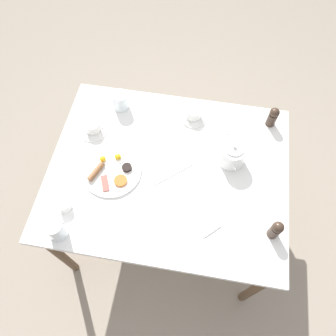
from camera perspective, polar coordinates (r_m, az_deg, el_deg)
The scene contains 15 objects.
ground_plane at distance 2.23m, azimuth 0.00°, elevation -9.05°, with size 8.00×8.00×0.00m, color gray.
table at distance 1.62m, azimuth 0.00°, elevation -1.47°, with size 0.91×1.14×0.72m.
breakfast_plate at distance 1.57m, azimuth -9.80°, elevation -0.42°, with size 0.28×0.28×0.04m.
teapot_near at distance 1.57m, azimuth 11.13°, elevation 2.38°, with size 0.22×0.12×0.14m.
teacup_with_saucer_left at distance 1.71m, azimuth -12.97°, elevation 6.92°, with size 0.15×0.15×0.06m.
teacup_with_saucer_right at distance 1.72m, azimuth 4.41°, elevation 9.34°, with size 0.15×0.15×0.06m.
water_glass_tall at distance 1.47m, azimuth -18.97°, elevation -10.07°, with size 0.08×0.08×0.11m.
water_glass_short at distance 1.75m, azimuth -8.31°, elevation 11.50°, with size 0.08×0.08×0.10m.
creamer_jug at distance 1.53m, azimuth -17.61°, elevation -6.26°, with size 0.08×0.06×0.05m.
pepper_grinder at distance 1.74m, azimuth 17.79°, elevation 8.52°, with size 0.05×0.05×0.12m.
salt_grinder at distance 1.46m, azimuth 18.28°, elevation -10.16°, with size 0.05×0.05×0.12m.
napkin_folded at distance 1.47m, azimuth 5.80°, elevation -8.37°, with size 0.19×0.19×0.01m.
fork_by_plate at distance 1.72m, azimuth -2.37°, elevation 8.20°, with size 0.15×0.13×0.00m.
knife_by_plate at distance 1.55m, azimuth 0.87°, elevation -1.07°, with size 0.15×0.17×0.00m.
spoon_for_tea at distance 1.74m, azimuth 10.89°, elevation 7.89°, with size 0.16×0.03×0.00m.
Camera 1 is at (0.72, 0.12, 2.10)m, focal length 35.00 mm.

